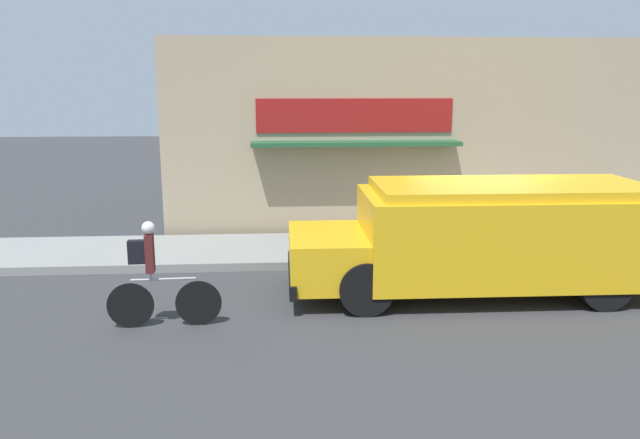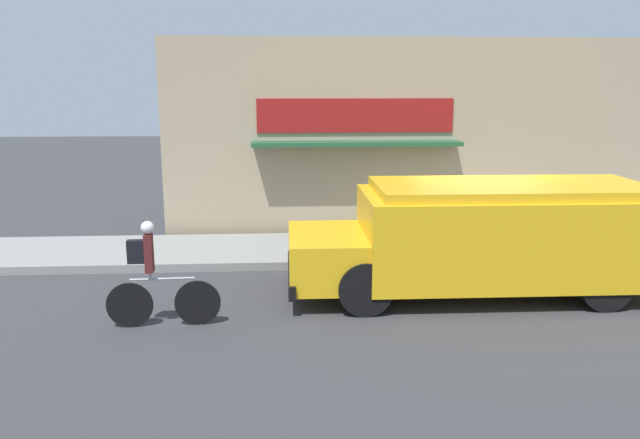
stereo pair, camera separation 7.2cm
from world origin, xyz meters
The scene contains 5 objects.
ground_plane centered at (0.00, 0.00, 0.00)m, with size 70.00×70.00×0.00m, color #38383A.
sidewalk centered at (0.00, 1.28, 0.09)m, with size 28.00×2.57×0.17m.
storefront centered at (-0.09, 2.88, 2.42)m, with size 13.57×0.85×4.82m.
school_bus centered at (-0.28, -1.62, 1.08)m, with size 6.54×2.81×2.01m.
cyclist centered at (-5.91, -2.87, 0.79)m, with size 1.76×0.20×1.69m.
Camera 2 is at (-3.95, -12.22, 3.70)m, focal length 35.00 mm.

